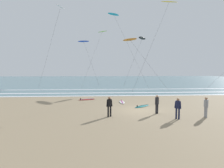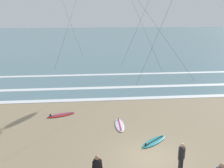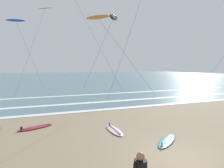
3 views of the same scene
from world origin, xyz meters
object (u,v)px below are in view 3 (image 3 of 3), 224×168
(surfboard_foreground_flat, at_px, (114,130))
(kite_blue_far_right, at_px, (16,21))
(kite_lime_low_near, at_px, (45,9))
(kite_black_mid_center, at_px, (113,18))
(surfboard_near_water, at_px, (36,127))
(surfboard_left_pile, at_px, (167,141))
(kite_orange_high_right, at_px, (98,18))

(surfboard_foreground_flat, distance_m, kite_blue_far_right, 32.30)
(kite_lime_low_near, xyz_separation_m, kite_black_mid_center, (7.56, -16.71, -4.67))
(kite_lime_low_near, xyz_separation_m, kite_blue_far_right, (-5.10, -1.99, -3.06))
(surfboard_near_water, xyz_separation_m, kite_blue_far_right, (-2.82, 27.23, 11.45))
(surfboard_near_water, distance_m, kite_black_mid_center, 18.70)
(kite_black_mid_center, relative_size, kite_blue_far_right, 0.86)
(surfboard_near_water, bearing_deg, surfboard_left_pile, -37.61)
(surfboard_left_pile, distance_m, kite_lime_low_near, 36.96)
(kite_lime_low_near, height_order, kite_black_mid_center, kite_lime_low_near)
(surfboard_left_pile, height_order, kite_orange_high_right, kite_orange_high_right)
(surfboard_left_pile, xyz_separation_m, kite_lime_low_near, (-3.67, 33.80, 14.50))
(surfboard_left_pile, xyz_separation_m, kite_black_mid_center, (3.89, 17.09, 9.83))
(surfboard_foreground_flat, relative_size, kite_black_mid_center, 0.21)
(surfboard_near_water, bearing_deg, kite_lime_low_near, 85.55)
(surfboard_near_water, height_order, kite_lime_low_near, kite_lime_low_near)
(kite_black_mid_center, bearing_deg, kite_lime_low_near, 114.34)
(kite_black_mid_center, height_order, kite_blue_far_right, kite_blue_far_right)
(surfboard_near_water, distance_m, surfboard_left_pile, 7.50)
(surfboard_near_water, bearing_deg, kite_black_mid_center, 51.84)
(surfboard_foreground_flat, xyz_separation_m, kite_orange_high_right, (2.96, 12.68, 9.20))
(surfboard_left_pile, xyz_separation_m, kite_blue_far_right, (-8.77, 31.81, 11.45))
(kite_lime_low_near, height_order, kite_blue_far_right, kite_lime_low_near)
(surfboard_foreground_flat, bearing_deg, kite_lime_low_near, 93.43)
(surfboard_near_water, height_order, surfboard_left_pile, same)
(surfboard_left_pile, bearing_deg, kite_lime_low_near, 96.19)
(surfboard_foreground_flat, xyz_separation_m, kite_blue_far_right, (-6.98, 29.39, 11.45))
(kite_black_mid_center, distance_m, kite_blue_far_right, 19.48)
(surfboard_foreground_flat, height_order, kite_lime_low_near, kite_lime_low_near)
(surfboard_foreground_flat, bearing_deg, surfboard_near_water, 152.61)
(surfboard_near_water, xyz_separation_m, kite_lime_low_near, (2.27, 29.22, 14.50))
(kite_orange_high_right, bearing_deg, surfboard_foreground_flat, -103.16)
(surfboard_left_pile, height_order, kite_blue_far_right, kite_blue_far_right)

